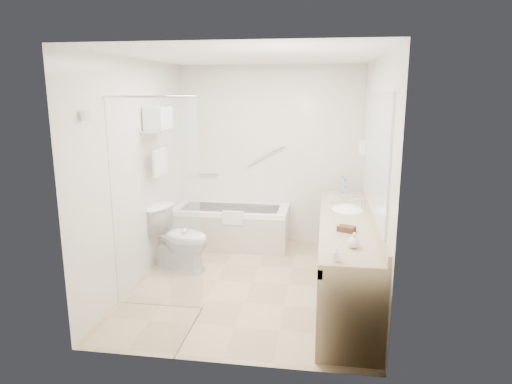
# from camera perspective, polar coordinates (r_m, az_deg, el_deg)

# --- Properties ---
(floor) EXTENTS (3.20, 3.20, 0.00)m
(floor) POSITION_cam_1_polar(r_m,az_deg,el_deg) (5.34, -0.49, -11.24)
(floor) COLOR tan
(floor) RESTS_ON ground
(ceiling) EXTENTS (2.60, 3.20, 0.10)m
(ceiling) POSITION_cam_1_polar(r_m,az_deg,el_deg) (4.89, -0.55, 16.61)
(ceiling) COLOR white
(ceiling) RESTS_ON wall_back
(wall_back) EXTENTS (2.60, 0.10, 2.50)m
(wall_back) POSITION_cam_1_polar(r_m,az_deg,el_deg) (6.53, 1.70, 4.62)
(wall_back) COLOR beige
(wall_back) RESTS_ON ground
(wall_front) EXTENTS (2.60, 0.10, 2.50)m
(wall_front) POSITION_cam_1_polar(r_m,az_deg,el_deg) (3.43, -4.73, -2.80)
(wall_front) COLOR beige
(wall_front) RESTS_ON ground
(wall_left) EXTENTS (0.10, 3.20, 2.50)m
(wall_left) POSITION_cam_1_polar(r_m,az_deg,el_deg) (5.33, -14.48, 2.38)
(wall_left) COLOR beige
(wall_left) RESTS_ON ground
(wall_right) EXTENTS (0.10, 3.20, 2.50)m
(wall_right) POSITION_cam_1_polar(r_m,az_deg,el_deg) (4.93, 14.57, 1.58)
(wall_right) COLOR beige
(wall_right) RESTS_ON ground
(bathtub) EXTENTS (1.60, 0.73, 0.59)m
(bathtub) POSITION_cam_1_polar(r_m,az_deg,el_deg) (6.47, -3.15, -4.31)
(bathtub) COLOR white
(bathtub) RESTS_ON floor
(grab_bar_short) EXTENTS (0.40, 0.03, 0.03)m
(grab_bar_short) POSITION_cam_1_polar(r_m,az_deg,el_deg) (6.72, -6.43, 2.18)
(grab_bar_short) COLOR silver
(grab_bar_short) RESTS_ON wall_back
(grab_bar_long) EXTENTS (0.53, 0.03, 0.33)m
(grab_bar_long) POSITION_cam_1_polar(r_m,az_deg,el_deg) (6.50, 1.22, 4.58)
(grab_bar_long) COLOR silver
(grab_bar_long) RESTS_ON wall_back
(shower_enclosure) EXTENTS (0.96, 0.91, 2.11)m
(shower_enclosure) POSITION_cam_1_polar(r_m,az_deg,el_deg) (4.28, -10.86, -2.42)
(shower_enclosure) COLOR silver
(shower_enclosure) RESTS_ON floor
(towel_shelf) EXTENTS (0.24, 0.55, 0.81)m
(towel_shelf) POSITION_cam_1_polar(r_m,az_deg,el_deg) (5.54, -12.10, 8.14)
(towel_shelf) COLOR silver
(towel_shelf) RESTS_ON wall_left
(vanity_counter) EXTENTS (0.55, 2.70, 0.95)m
(vanity_counter) POSITION_cam_1_polar(r_m,az_deg,el_deg) (4.92, 11.14, -5.62)
(vanity_counter) COLOR tan
(vanity_counter) RESTS_ON floor
(sink) EXTENTS (0.40, 0.52, 0.14)m
(sink) POSITION_cam_1_polar(r_m,az_deg,el_deg) (5.25, 11.38, -2.41)
(sink) COLOR white
(sink) RESTS_ON vanity_counter
(faucet) EXTENTS (0.03, 0.03, 0.14)m
(faucet) POSITION_cam_1_polar(r_m,az_deg,el_deg) (5.24, 13.02, -1.29)
(faucet) COLOR silver
(faucet) RESTS_ON vanity_counter
(mirror) EXTENTS (0.02, 2.00, 1.20)m
(mirror) POSITION_cam_1_polar(r_m,az_deg,el_deg) (4.74, 14.83, 4.80)
(mirror) COLOR #B0B5BD
(mirror) RESTS_ON wall_right
(hairdryer_unit) EXTENTS (0.08, 0.10, 0.18)m
(hairdryer_unit) POSITION_cam_1_polar(r_m,az_deg,el_deg) (5.93, 13.19, 5.42)
(hairdryer_unit) COLOR silver
(hairdryer_unit) RESTS_ON wall_right
(toilet) EXTENTS (0.88, 0.65, 0.77)m
(toilet) POSITION_cam_1_polar(r_m,az_deg,el_deg) (5.68, -9.59, -5.76)
(toilet) COLOR white
(toilet) RESTS_ON floor
(amenity_basket) EXTENTS (0.19, 0.16, 0.05)m
(amenity_basket) POSITION_cam_1_polar(r_m,az_deg,el_deg) (4.42, 11.24, -4.53)
(amenity_basket) COLOR #4E2D1C
(amenity_basket) RESTS_ON vanity_counter
(soap_bottle_a) EXTENTS (0.05, 0.12, 0.05)m
(soap_bottle_a) POSITION_cam_1_polar(r_m,az_deg,el_deg) (3.66, 10.00, -8.11)
(soap_bottle_a) COLOR silver
(soap_bottle_a) RESTS_ON vanity_counter
(soap_bottle_b) EXTENTS (0.15, 0.16, 0.10)m
(soap_bottle_b) POSITION_cam_1_polar(r_m,az_deg,el_deg) (3.98, 12.13, -6.12)
(soap_bottle_b) COLOR silver
(soap_bottle_b) RESTS_ON vanity_counter
(water_bottle_left) EXTENTS (0.06, 0.06, 0.20)m
(water_bottle_left) POSITION_cam_1_polar(r_m,az_deg,el_deg) (5.51, 11.02, -0.38)
(water_bottle_left) COLOR silver
(water_bottle_left) RESTS_ON vanity_counter
(water_bottle_mid) EXTENTS (0.05, 0.05, 0.18)m
(water_bottle_mid) POSITION_cam_1_polar(r_m,az_deg,el_deg) (6.05, 11.03, 0.67)
(water_bottle_mid) COLOR silver
(water_bottle_mid) RESTS_ON vanity_counter
(water_bottle_right) EXTENTS (0.07, 0.07, 0.22)m
(water_bottle_right) POSITION_cam_1_polar(r_m,az_deg,el_deg) (6.05, 10.69, 0.86)
(water_bottle_right) COLOR silver
(water_bottle_right) RESTS_ON vanity_counter
(drinking_glass_near) EXTENTS (0.09, 0.09, 0.09)m
(drinking_glass_near) POSITION_cam_1_polar(r_m,az_deg,el_deg) (5.49, 9.32, -0.84)
(drinking_glass_near) COLOR silver
(drinking_glass_near) RESTS_ON vanity_counter
(drinking_glass_far) EXTENTS (0.10, 0.10, 0.10)m
(drinking_glass_far) POSITION_cam_1_polar(r_m,az_deg,el_deg) (5.45, 9.68, -0.90)
(drinking_glass_far) COLOR silver
(drinking_glass_far) RESTS_ON vanity_counter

